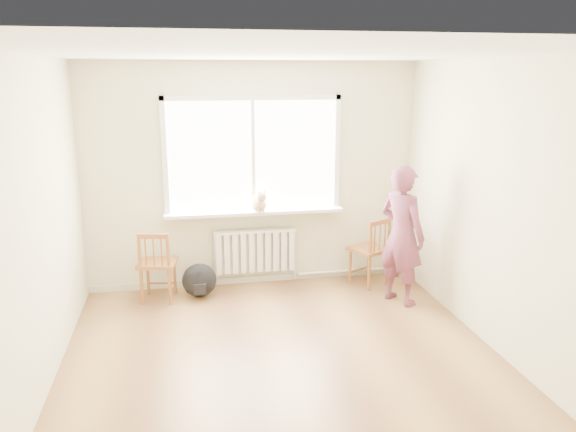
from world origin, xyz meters
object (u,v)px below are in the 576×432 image
cat (259,202)px  person (402,235)px  backpack (199,280)px  chair_left (157,266)px  chair_right (372,252)px

cat → person: bearing=-32.2°
backpack → chair_left: bearing=-174.9°
chair_right → backpack: chair_right is taller
chair_left → person: 2.80m
person → backpack: bearing=45.8°
chair_left → cat: cat is taller
person → chair_right: bearing=-15.4°
backpack → person: bearing=-14.3°
chair_right → backpack: bearing=-27.8°
chair_right → chair_left: bearing=-26.7°
chair_left → backpack: 0.52m
chair_left → backpack: (0.47, 0.04, -0.22)m
person → backpack: 2.40m
cat → chair_right: bearing=-14.0°
chair_left → person: bearing=178.6°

